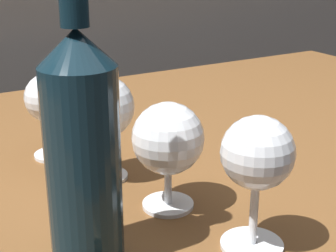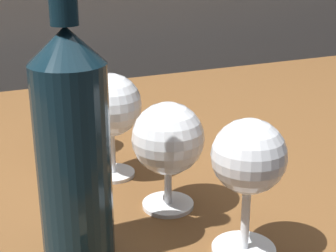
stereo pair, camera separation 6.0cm
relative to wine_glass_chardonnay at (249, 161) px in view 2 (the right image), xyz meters
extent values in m
cube|color=brown|center=(0.02, 0.31, -0.12)|extent=(1.60, 0.85, 0.03)
cylinder|color=brown|center=(0.76, 0.67, -0.48)|extent=(0.06, 0.06, 0.69)
cylinder|color=white|center=(0.00, 0.00, -0.10)|extent=(0.07, 0.07, 0.00)
cylinder|color=white|center=(0.00, 0.00, -0.06)|extent=(0.01, 0.01, 0.08)
sphere|color=white|center=(0.00, 0.00, 0.01)|extent=(0.08, 0.08, 0.08)
ellipsoid|color=#EACC66|center=(0.00, 0.00, 0.00)|extent=(0.07, 0.07, 0.03)
cylinder|color=white|center=(-0.03, 0.12, -0.10)|extent=(0.06, 0.06, 0.00)
cylinder|color=white|center=(-0.03, 0.12, -0.07)|extent=(0.01, 0.01, 0.06)
sphere|color=white|center=(-0.03, 0.12, -0.01)|extent=(0.09, 0.09, 0.09)
ellipsoid|color=maroon|center=(-0.03, 0.12, -0.02)|extent=(0.08, 0.08, 0.03)
cylinder|color=white|center=(-0.07, 0.23, -0.10)|extent=(0.06, 0.06, 0.00)
cylinder|color=white|center=(-0.07, 0.23, -0.06)|extent=(0.01, 0.01, 0.07)
sphere|color=white|center=(-0.07, 0.23, 0.00)|extent=(0.08, 0.08, 0.08)
ellipsoid|color=#470A16|center=(-0.07, 0.23, 0.00)|extent=(0.07, 0.07, 0.03)
cylinder|color=white|center=(-0.10, 0.34, -0.10)|extent=(0.06, 0.06, 0.00)
cylinder|color=white|center=(-0.10, 0.34, -0.07)|extent=(0.01, 0.01, 0.06)
sphere|color=white|center=(-0.10, 0.34, -0.01)|extent=(0.07, 0.07, 0.07)
cylinder|color=#0F232D|center=(-0.16, 0.07, 0.00)|extent=(0.07, 0.07, 0.20)
cone|color=#0F232D|center=(-0.16, 0.07, 0.12)|extent=(0.07, 0.07, 0.03)
camera|label=1|loc=(-0.31, -0.36, 0.20)|focal=54.99mm
camera|label=2|loc=(-0.26, -0.39, 0.20)|focal=54.99mm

